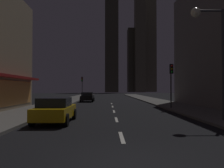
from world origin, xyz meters
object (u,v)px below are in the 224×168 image
(car_parked_far, at_px, (87,97))
(traffic_light_far_left, at_px, (82,83))
(street_lamp_right, at_px, (209,36))
(traffic_light_near_right, at_px, (171,76))
(car_parked_near, at_px, (55,110))
(fire_hydrant_far_left, at_px, (57,103))

(car_parked_far, height_order, traffic_light_far_left, traffic_light_far_left)
(traffic_light_far_left, xyz_separation_m, street_lamp_right, (10.88, -31.10, 1.87))
(car_parked_far, bearing_deg, traffic_light_near_right, -55.14)
(car_parked_far, distance_m, street_lamp_right, 23.50)
(car_parked_far, bearing_deg, car_parked_near, -90.00)
(car_parked_near, height_order, car_parked_far, same)
(car_parked_near, distance_m, fire_hydrant_far_left, 10.98)
(car_parked_near, relative_size, street_lamp_right, 0.64)
(traffic_light_near_right, xyz_separation_m, traffic_light_far_left, (-11.00, 22.88, 0.00))
(traffic_light_near_right, bearing_deg, car_parked_near, -138.44)
(fire_hydrant_far_left, distance_m, street_lamp_right, 16.34)
(traffic_light_far_left, bearing_deg, traffic_light_near_right, -64.32)
(car_parked_near, xyz_separation_m, street_lamp_right, (8.98, -0.15, 4.33))
(traffic_light_far_left, relative_size, street_lamp_right, 0.64)
(car_parked_far, height_order, traffic_light_near_right, traffic_light_near_right)
(car_parked_near, distance_m, traffic_light_far_left, 31.10)
(car_parked_near, bearing_deg, traffic_light_near_right, 41.56)
(fire_hydrant_far_left, bearing_deg, street_lamp_right, -43.97)
(car_parked_near, relative_size, traffic_light_near_right, 1.01)
(traffic_light_far_left, bearing_deg, car_parked_far, -79.04)
(car_parked_far, xyz_separation_m, fire_hydrant_far_left, (-2.30, -10.40, -0.29))
(traffic_light_near_right, height_order, traffic_light_far_left, same)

